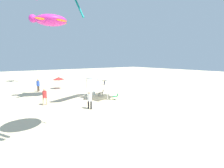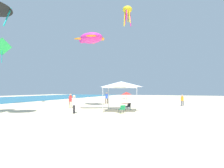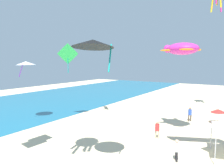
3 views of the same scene
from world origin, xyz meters
The scene contains 13 objects.
ground centered at (0.00, 0.00, -0.05)m, with size 120.00×120.00×0.10m, color beige.
canopy_tent centered at (-0.72, 2.01, 2.82)m, with size 4.15×4.03×3.18m.
beach_umbrella centered at (9.51, 4.46, 1.74)m, with size 1.79×1.79×2.00m.
folding_chair_right_of_tent centered at (0.77, 1.71, 0.47)m, with size 0.75×0.79×0.82m.
folding_chair_facing_ocean centered at (-2.08, 1.47, 0.47)m, with size 0.81×0.79×0.82m.
cooler_box centered at (2.17, 2.12, 0.20)m, with size 0.74×0.66×0.40m.
person_near_umbrella centered at (-3.60, 5.90, 1.04)m, with size 0.44×0.42×1.78m.
person_by_tent centered at (0.44, 9.07, 1.05)m, with size 0.43×0.48×1.80m.
person_far_stroller centered at (9.02, 7.76, 1.10)m, with size 0.44×0.44×1.87m.
person_watching_sky centered at (8.78, -4.06, 0.93)m, with size 0.37×0.37×1.58m.
kite_diamond_green centered at (0.72, 21.84, 8.86)m, with size 1.93×2.05×3.95m.
kite_turtle_magenta centered at (2.60, 7.42, 9.26)m, with size 4.16×4.36×1.27m.
kite_octopus_yellow centered at (15.99, 6.08, 18.62)m, with size 1.89×1.89×4.19m.
Camera 2 is at (-18.21, -3.68, 2.26)m, focal length 28.07 mm.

